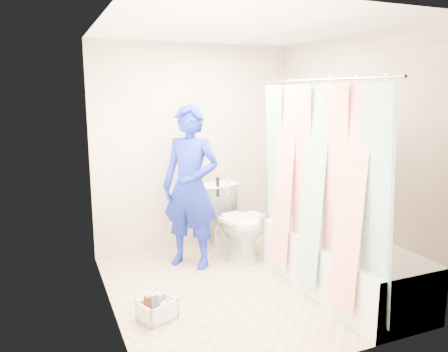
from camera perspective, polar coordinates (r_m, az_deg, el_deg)
name	(u,v)px	position (r m, az deg, el deg)	size (l,w,h in m)	color
floor	(240,287)	(4.35, 2.10, -14.28)	(2.60, 2.60, 0.00)	tan
ceiling	(242,27)	(3.97, 2.36, 18.86)	(2.40, 2.60, 0.02)	white
wall_back	(194,148)	(5.18, -3.89, 3.68)	(2.40, 0.02, 2.40)	beige
wall_front	(326,195)	(2.89, 13.22, -2.40)	(2.40, 0.02, 2.40)	beige
wall_left	(107,174)	(3.65, -15.10, 0.28)	(0.02, 2.60, 2.40)	beige
wall_right	(348,157)	(4.62, 15.84, 2.41)	(0.02, 2.60, 2.40)	beige
bathtub	(341,263)	(4.32, 15.06, -10.94)	(0.70, 1.75, 0.50)	white
curtain_rod	(319,80)	(3.83, 12.33, 12.16)	(0.02, 0.02, 1.90)	silver
shower_curtain	(315,188)	(3.92, 11.78, -1.56)	(0.06, 1.75, 1.80)	white
toilet	(235,221)	(4.99, 1.45, -5.90)	(0.46, 0.80, 0.81)	white
tank_lid	(242,218)	(4.87, 2.38, -5.46)	(0.50, 0.22, 0.04)	white
tank_internals	(221,184)	(5.03, -0.46, -1.10)	(0.20, 0.08, 0.27)	black
plumber	(190,187)	(4.61, -4.40, -1.48)	(0.63, 0.41, 1.73)	#1026A5
cleaning_caddy	(158,310)	(3.81, -8.59, -16.97)	(0.35, 0.32, 0.21)	silver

